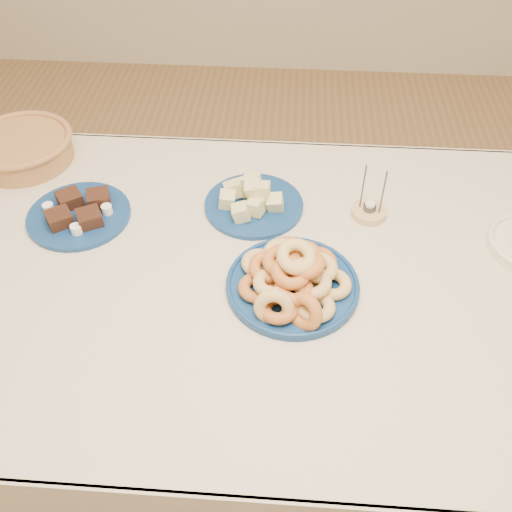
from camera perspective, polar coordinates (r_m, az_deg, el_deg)
name	(u,v)px	position (r m, az deg, el deg)	size (l,w,h in m)	color
ground	(257,423)	(2.00, 0.10, -16.33)	(5.00, 5.00, 0.00)	olive
dining_table	(257,299)	(1.46, 0.14, -4.28)	(1.71, 1.11, 0.75)	brown
donut_platter	(293,279)	(1.32, 3.70, -2.31)	(0.38, 0.38, 0.14)	navy
melon_plate	(252,201)	(1.54, -0.42, 5.54)	(0.33, 0.33, 0.09)	navy
brownie_plate	(79,213)	(1.59, -17.27, 4.13)	(0.33, 0.33, 0.05)	navy
wicker_basket	(22,147)	(1.84, -22.37, 10.01)	(0.37, 0.37, 0.08)	brown
candle_holder	(369,211)	(1.55, 11.23, 4.40)	(0.12, 0.12, 0.16)	tan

